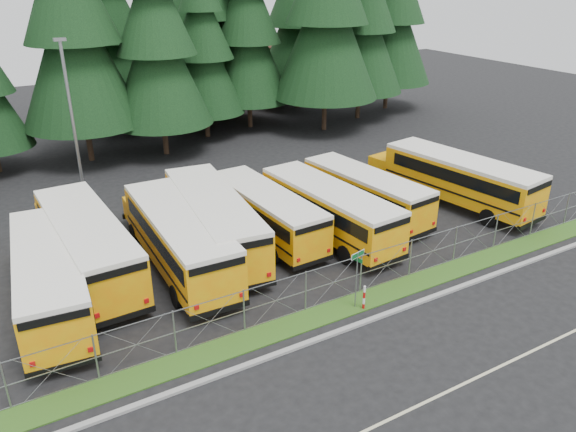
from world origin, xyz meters
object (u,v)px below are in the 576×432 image
object	(u,v)px
striped_bollard	(364,298)
bus_3	(212,222)
light_standard	(72,116)
bus_5	(325,211)
bus_1	(86,245)
street_sign	(357,268)
bus_6	(361,193)
bus_2	(177,239)
bus_east	(454,180)
bus_4	(263,213)
bus_0	(50,277)

from	to	relation	value
striped_bollard	bus_3	bearing A→B (deg)	111.15
bus_3	light_standard	size ratio (longest dim) A/B	1.20
bus_3	bus_5	xyz separation A→B (m)	(6.11, -1.64, -0.10)
bus_1	street_sign	xyz separation A→B (m)	(9.56, -9.07, 0.46)
bus_1	bus_6	bearing A→B (deg)	-5.29
bus_2	street_sign	xyz separation A→B (m)	(5.49, -7.49, 0.47)
street_sign	striped_bollard	world-z (taller)	street_sign
bus_east	striped_bollard	size ratio (longest dim) A/B	9.97
bus_4	street_sign	world-z (taller)	street_sign
bus_0	light_standard	bearing A→B (deg)	77.99
bus_4	bus_5	xyz separation A→B (m)	(3.05, -1.63, 0.09)
bus_1	bus_2	bearing A→B (deg)	-23.16
bus_2	bus_east	bearing A→B (deg)	-0.94
bus_5	light_standard	bearing A→B (deg)	125.62
bus_4	bus_6	distance (m)	6.58
bus_4	striped_bollard	xyz separation A→B (m)	(0.36, -8.84, -0.80)
light_standard	bus_4	bearing A→B (deg)	-55.40
striped_bollard	bus_5	bearing A→B (deg)	69.56
bus_4	striped_bollard	bearing A→B (deg)	-90.38
bus_4	bus_5	bearing A→B (deg)	-30.85
bus_3	striped_bollard	size ratio (longest dim) A/B	10.12
bus_0	bus_east	world-z (taller)	bus_east
bus_6	bus_2	bearing A→B (deg)	176.69
bus_3	striped_bollard	world-z (taller)	bus_3
bus_0	striped_bollard	xyz separation A→B (m)	(11.84, -7.15, -0.92)
bus_5	street_sign	xyz separation A→B (m)	(-2.93, -6.90, 0.54)
bus_east	street_sign	xyz separation A→B (m)	(-12.61, -6.63, 0.47)
bus_4	street_sign	xyz separation A→B (m)	(0.12, -8.53, 0.63)
bus_3	bus_east	xyz separation A→B (m)	(15.79, -1.91, -0.02)
bus_1	bus_5	bearing A→B (deg)	-11.88
bus_1	light_standard	size ratio (longest dim) A/B	1.19
bus_1	bus_east	size ratio (longest dim) A/B	1.01
bus_2	bus_4	world-z (taller)	bus_2
bus_1	bus_east	world-z (taller)	bus_1
street_sign	light_standard	xyz separation A→B (m)	(-7.64, 19.43, 3.47)
bus_3	bus_4	distance (m)	3.07
bus_3	bus_6	world-z (taller)	bus_3
bus_0	bus_1	distance (m)	3.02
bus_0	bus_5	size ratio (longest dim) A/B	1.02
bus_5	bus_6	size ratio (longest dim) A/B	1.08
bus_0	bus_1	size ratio (longest dim) A/B	0.96
striped_bollard	bus_0	bearing A→B (deg)	148.86
bus_3	striped_bollard	xyz separation A→B (m)	(3.42, -8.85, -0.99)
bus_4	bus_east	bearing A→B (deg)	-11.23
bus_4	bus_east	distance (m)	12.88
bus_east	bus_1	bearing A→B (deg)	165.31
bus_1	bus_5	xyz separation A→B (m)	(12.49, -2.17, -0.09)
bus_1	bus_east	xyz separation A→B (m)	(22.17, -2.44, -0.01)
bus_2	bus_4	xyz separation A→B (m)	(5.37, 1.04, -0.17)
bus_4	bus_6	bearing A→B (deg)	-6.00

